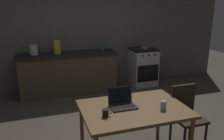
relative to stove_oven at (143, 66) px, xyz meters
The scene contains 13 objects.
ground_plane 2.40m from the stove_oven, 122.49° to the right, with size 12.00×12.00×0.00m, color #473D33.
back_wall 1.34m from the stove_oven, 159.99° to the left, with size 6.40×0.10×2.62m, color #5B5A53.
kitchen_counter 1.84m from the stove_oven, behind, with size 2.16×0.64×0.91m.
stove_oven is the anchor object (origin of this frame).
dining_table 3.05m from the stove_oven, 117.54° to the right, with size 1.30×0.92×0.74m.
chair 2.66m from the stove_oven, 102.06° to the right, with size 0.40×0.40×0.88m.
laptop 3.05m from the stove_oven, 120.37° to the right, with size 0.32×0.25×0.23m.
electric_kettle 2.60m from the stove_oven, behind, with size 0.20×0.18×0.24m.
bottle 1.20m from the stove_oven, behind, with size 0.07×0.07×0.24m.
frying_pan 0.48m from the stove_oven, 28.66° to the right, with size 0.24×0.41×0.05m.
coffee_mug 3.36m from the stove_oven, 122.71° to the right, with size 0.11×0.07×0.09m.
drinking_glass 3.08m from the stove_oven, 110.83° to the right, with size 0.07×0.07×0.11m.
cereal_box 2.14m from the stove_oven, behind, with size 0.13×0.05×0.30m.
Camera 1 is at (-1.25, -3.21, 2.02)m, focal length 38.29 mm.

